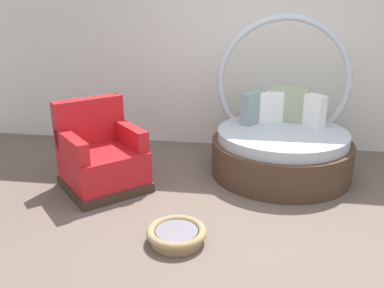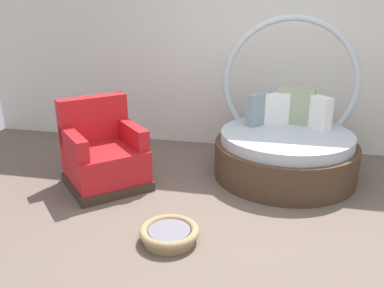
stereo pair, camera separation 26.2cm
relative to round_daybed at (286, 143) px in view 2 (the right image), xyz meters
The scene contains 5 objects.
ground_plane 1.48m from the round_daybed, 104.12° to the right, with size 8.00×8.00×0.02m, color #66564C.
back_wall 1.54m from the round_daybed, 110.78° to the left, with size 8.00×0.12×3.12m, color silver.
round_daybed is the anchor object (origin of this frame).
red_armchair 2.07m from the round_daybed, 159.70° to the right, with size 1.13×1.13×0.94m.
pet_basket 1.95m from the round_daybed, 119.31° to the right, with size 0.51×0.51×0.13m.
Camera 2 is at (0.23, -3.17, 1.94)m, focal length 38.08 mm.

